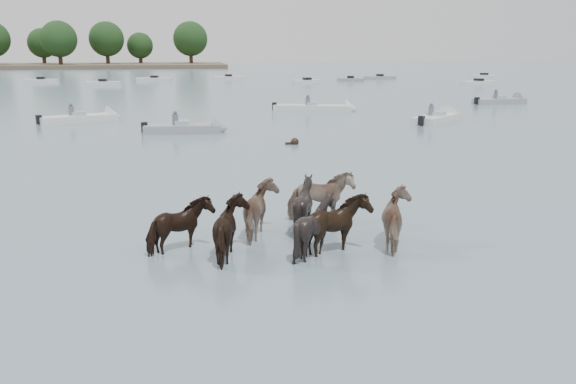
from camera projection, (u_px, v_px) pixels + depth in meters
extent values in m
plane|color=slate|center=(262.00, 251.00, 14.64)|extent=(400.00, 400.00, 0.00)
imported|color=black|center=(180.00, 228.00, 14.57)|extent=(1.85, 1.63, 1.45)
imported|color=gray|center=(264.00, 212.00, 15.76)|extent=(1.57, 1.76, 1.58)
imported|color=black|center=(304.00, 207.00, 16.21)|extent=(1.85, 1.78, 1.58)
imported|color=#9E7D6B|center=(320.00, 198.00, 17.16)|extent=(1.93, 0.97, 1.59)
imported|color=black|center=(234.00, 231.00, 14.14)|extent=(1.67, 1.83, 1.56)
imported|color=black|center=(315.00, 228.00, 14.28)|extent=(1.54, 1.40, 1.58)
imported|color=black|center=(335.00, 228.00, 14.36)|extent=(2.05, 1.62, 1.58)
imported|color=#8B765E|center=(401.00, 221.00, 14.96)|extent=(1.54, 1.73, 1.56)
sphere|color=black|center=(295.00, 142.00, 30.99)|extent=(0.44, 0.44, 0.44)
cube|color=black|center=(290.00, 144.00, 30.97)|extent=(0.50, 0.22, 0.18)
cube|color=silver|center=(78.00, 119.00, 40.21)|extent=(5.25, 3.56, 0.55)
cone|color=silver|center=(115.00, 117.00, 41.61)|extent=(1.49, 1.83, 1.60)
cube|color=#99ADB7|center=(78.00, 114.00, 40.12)|extent=(1.19, 1.35, 0.35)
cube|color=black|center=(39.00, 120.00, 38.77)|extent=(0.46, 0.46, 0.60)
cylinder|color=#595966|center=(71.00, 111.00, 40.01)|extent=(0.36, 0.36, 0.70)
sphere|color=#595966|center=(71.00, 105.00, 39.90)|extent=(0.24, 0.24, 0.24)
cube|color=gray|center=(183.00, 129.00, 35.27)|extent=(4.56, 1.94, 0.55)
cone|color=gray|center=(220.00, 129.00, 35.48)|extent=(1.02, 1.67, 1.60)
cube|color=#99ADB7|center=(182.00, 123.00, 35.19)|extent=(0.89, 1.18, 0.35)
cube|color=black|center=(145.00, 127.00, 35.02)|extent=(0.38, 0.38, 0.60)
cylinder|color=#595966|center=(175.00, 120.00, 35.07)|extent=(0.36, 0.36, 0.70)
sphere|color=#595966|center=(175.00, 113.00, 34.96)|extent=(0.24, 0.24, 0.24)
cube|color=silver|center=(313.00, 108.00, 47.47)|extent=(6.38, 3.42, 0.55)
cone|color=silver|center=(351.00, 109.00, 47.07)|extent=(1.35, 1.80, 1.60)
cube|color=#99ADB7|center=(313.00, 104.00, 47.39)|extent=(1.10, 1.31, 0.35)
cube|color=black|center=(275.00, 106.00, 47.83)|extent=(0.44, 0.44, 0.60)
cylinder|color=#595966|center=(308.00, 102.00, 47.27)|extent=(0.36, 0.36, 0.70)
sphere|color=#595966|center=(308.00, 96.00, 47.16)|extent=(0.24, 0.24, 0.24)
cube|color=silver|center=(436.00, 119.00, 40.18)|extent=(4.62, 4.51, 0.55)
cone|color=silver|center=(450.00, 116.00, 42.08)|extent=(1.76, 1.78, 1.60)
cube|color=#99ADB7|center=(436.00, 114.00, 40.10)|extent=(1.35, 1.36, 0.35)
cube|color=black|center=(421.00, 121.00, 38.24)|extent=(0.49, 0.49, 0.60)
cylinder|color=#595966|center=(431.00, 111.00, 39.98)|extent=(0.36, 0.36, 0.70)
sphere|color=#595966|center=(431.00, 105.00, 39.87)|extent=(0.24, 0.24, 0.24)
cube|color=gray|center=(499.00, 101.00, 53.68)|extent=(4.97, 2.24, 0.55)
cone|color=gray|center=(521.00, 101.00, 54.41)|extent=(1.11, 1.71, 1.60)
cube|color=#99ADB7|center=(500.00, 98.00, 53.60)|extent=(0.95, 1.22, 0.35)
cube|color=black|center=(477.00, 101.00, 52.92)|extent=(0.39, 0.39, 0.60)
cylinder|color=#595966|center=(496.00, 95.00, 53.48)|extent=(0.36, 0.36, 0.70)
sphere|color=#595966|center=(496.00, 90.00, 53.38)|extent=(0.24, 0.24, 0.24)
cube|color=silver|center=(41.00, 81.00, 86.60)|extent=(4.89, 1.74, 0.60)
cube|color=black|center=(41.00, 79.00, 86.51)|extent=(1.05, 1.05, 0.50)
cube|color=silver|center=(103.00, 84.00, 80.71)|extent=(4.92, 1.95, 0.60)
cube|color=black|center=(103.00, 81.00, 80.62)|extent=(1.09, 1.09, 0.50)
cube|color=silver|center=(154.00, 80.00, 90.86)|extent=(5.56, 3.13, 0.60)
cube|color=black|center=(154.00, 77.00, 90.77)|extent=(1.27, 1.27, 0.50)
cube|color=silver|center=(228.00, 78.00, 95.22)|extent=(4.96, 2.06, 0.60)
cube|color=black|center=(228.00, 76.00, 95.13)|extent=(1.11, 1.11, 0.50)
cube|color=silver|center=(307.00, 82.00, 84.58)|extent=(4.68, 2.68, 0.60)
cube|color=black|center=(307.00, 79.00, 84.49)|extent=(1.24, 1.24, 0.50)
cube|color=gray|center=(351.00, 80.00, 89.71)|extent=(4.31, 2.79, 0.60)
cube|color=black|center=(351.00, 78.00, 89.62)|extent=(1.28, 1.28, 0.50)
cube|color=gray|center=(380.00, 78.00, 96.13)|extent=(5.08, 1.53, 0.60)
cube|color=black|center=(380.00, 76.00, 96.04)|extent=(1.01, 1.01, 0.50)
cube|color=silver|center=(479.00, 83.00, 81.88)|extent=(5.51, 2.75, 0.60)
cube|color=black|center=(479.00, 80.00, 81.79)|extent=(1.21, 1.21, 0.50)
cube|color=silver|center=(484.00, 77.00, 100.38)|extent=(4.35, 2.31, 0.60)
cube|color=black|center=(484.00, 74.00, 100.29)|extent=(1.18, 1.18, 0.50)
cylinder|color=#382619|center=(44.00, 61.00, 157.72)|extent=(1.00, 1.00, 3.48)
sphere|color=black|center=(43.00, 43.00, 156.65)|extent=(7.74, 7.74, 7.74)
cylinder|color=#382619|center=(61.00, 61.00, 146.14)|extent=(1.00, 1.00, 3.95)
sphere|color=black|center=(59.00, 39.00, 144.93)|extent=(8.79, 8.79, 8.79)
cylinder|color=#382619|center=(108.00, 60.00, 155.87)|extent=(1.00, 1.00, 4.04)
sphere|color=black|center=(106.00, 39.00, 154.62)|extent=(8.98, 8.98, 8.98)
cylinder|color=#382619|center=(141.00, 61.00, 161.98)|extent=(1.00, 1.00, 3.13)
sphere|color=black|center=(140.00, 46.00, 161.01)|extent=(6.96, 6.96, 6.96)
cylinder|color=#382619|center=(191.00, 59.00, 160.02)|extent=(1.00, 1.00, 4.11)
sphere|color=black|center=(190.00, 39.00, 158.76)|extent=(9.14, 9.14, 9.14)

